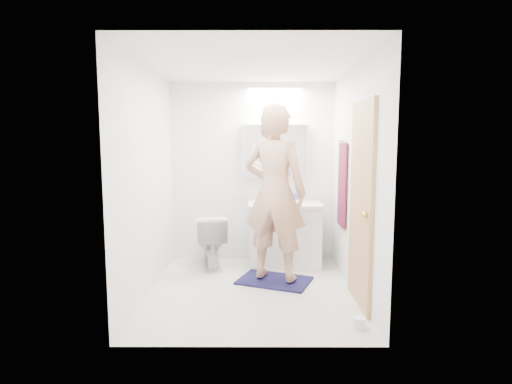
{
  "coord_description": "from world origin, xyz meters",
  "views": [
    {
      "loc": [
        0.06,
        -4.3,
        1.6
      ],
      "look_at": [
        0.05,
        0.25,
        1.05
      ],
      "focal_mm": 28.73,
      "sensor_mm": 36.0,
      "label": 1
    }
  ],
  "objects_px": {
    "medicine_cabinet": "(275,150)",
    "person": "(275,193)",
    "vanity_cabinet": "(285,235)",
    "toilet_paper_roll": "(359,323)",
    "soap_bottle_a": "(265,193)",
    "toothbrush_cup": "(296,198)",
    "soap_bottle_b": "(273,195)",
    "toilet": "(211,241)"
  },
  "relations": [
    {
      "from": "soap_bottle_b",
      "to": "soap_bottle_a",
      "type": "bearing_deg",
      "value": -163.93
    },
    {
      "from": "vanity_cabinet",
      "to": "soap_bottle_b",
      "type": "bearing_deg",
      "value": 129.41
    },
    {
      "from": "person",
      "to": "toothbrush_cup",
      "type": "bearing_deg",
      "value": -89.65
    },
    {
      "from": "vanity_cabinet",
      "to": "medicine_cabinet",
      "type": "relative_size",
      "value": 1.02
    },
    {
      "from": "person",
      "to": "soap_bottle_b",
      "type": "xyz_separation_m",
      "value": [
        0.01,
        0.86,
        -0.14
      ]
    },
    {
      "from": "toothbrush_cup",
      "to": "medicine_cabinet",
      "type": "bearing_deg",
      "value": 170.09
    },
    {
      "from": "soap_bottle_a",
      "to": "soap_bottle_b",
      "type": "relative_size",
      "value": 1.37
    },
    {
      "from": "toilet",
      "to": "toothbrush_cup",
      "type": "relative_size",
      "value": 6.8
    },
    {
      "from": "person",
      "to": "toilet",
      "type": "bearing_deg",
      "value": -14.13
    },
    {
      "from": "vanity_cabinet",
      "to": "soap_bottle_a",
      "type": "bearing_deg",
      "value": 149.24
    },
    {
      "from": "soap_bottle_b",
      "to": "toilet_paper_roll",
      "type": "relative_size",
      "value": 1.43
    },
    {
      "from": "toilet",
      "to": "toothbrush_cup",
      "type": "distance_m",
      "value": 1.26
    },
    {
      "from": "toilet_paper_roll",
      "to": "person",
      "type": "bearing_deg",
      "value": 119.51
    },
    {
      "from": "vanity_cabinet",
      "to": "soap_bottle_a",
      "type": "distance_m",
      "value": 0.61
    },
    {
      "from": "medicine_cabinet",
      "to": "soap_bottle_b",
      "type": "distance_m",
      "value": 0.6
    },
    {
      "from": "soap_bottle_b",
      "to": "toilet_paper_roll",
      "type": "height_order",
      "value": "soap_bottle_b"
    },
    {
      "from": "toothbrush_cup",
      "to": "toilet_paper_roll",
      "type": "bearing_deg",
      "value": -80.07
    },
    {
      "from": "soap_bottle_b",
      "to": "vanity_cabinet",
      "type": "bearing_deg",
      "value": -50.59
    },
    {
      "from": "soap_bottle_b",
      "to": "toilet_paper_roll",
      "type": "bearing_deg",
      "value": -72.11
    },
    {
      "from": "vanity_cabinet",
      "to": "soap_bottle_a",
      "type": "xyz_separation_m",
      "value": [
        -0.25,
        0.15,
        0.54
      ]
    },
    {
      "from": "toothbrush_cup",
      "to": "vanity_cabinet",
      "type": "bearing_deg",
      "value": -135.21
    },
    {
      "from": "person",
      "to": "soap_bottle_a",
      "type": "relative_size",
      "value": 9.2
    },
    {
      "from": "toilet",
      "to": "soap_bottle_b",
      "type": "height_order",
      "value": "soap_bottle_b"
    },
    {
      "from": "medicine_cabinet",
      "to": "soap_bottle_a",
      "type": "bearing_deg",
      "value": -154.7
    },
    {
      "from": "person",
      "to": "medicine_cabinet",
      "type": "bearing_deg",
      "value": -71.02
    },
    {
      "from": "person",
      "to": "soap_bottle_a",
      "type": "distance_m",
      "value": 0.84
    },
    {
      "from": "vanity_cabinet",
      "to": "medicine_cabinet",
      "type": "distance_m",
      "value": 1.14
    },
    {
      "from": "vanity_cabinet",
      "to": "soap_bottle_a",
      "type": "height_order",
      "value": "soap_bottle_a"
    },
    {
      "from": "vanity_cabinet",
      "to": "toilet_paper_roll",
      "type": "relative_size",
      "value": 8.18
    },
    {
      "from": "vanity_cabinet",
      "to": "soap_bottle_b",
      "type": "distance_m",
      "value": 0.56
    },
    {
      "from": "person",
      "to": "toilet_paper_roll",
      "type": "xyz_separation_m",
      "value": [
        0.68,
        -1.21,
        -0.99
      ]
    },
    {
      "from": "vanity_cabinet",
      "to": "soap_bottle_b",
      "type": "height_order",
      "value": "soap_bottle_b"
    },
    {
      "from": "person",
      "to": "soap_bottle_b",
      "type": "relative_size",
      "value": 12.56
    },
    {
      "from": "toilet",
      "to": "soap_bottle_b",
      "type": "distance_m",
      "value": 1.02
    },
    {
      "from": "medicine_cabinet",
      "to": "person",
      "type": "xyz_separation_m",
      "value": [
        -0.04,
        -0.89,
        -0.46
      ]
    },
    {
      "from": "person",
      "to": "soap_bottle_a",
      "type": "height_order",
      "value": "person"
    },
    {
      "from": "medicine_cabinet",
      "to": "soap_bottle_b",
      "type": "xyz_separation_m",
      "value": [
        -0.02,
        -0.03,
        -0.6
      ]
    },
    {
      "from": "toilet",
      "to": "soap_bottle_b",
      "type": "bearing_deg",
      "value": -170.47
    },
    {
      "from": "toothbrush_cup",
      "to": "toilet_paper_roll",
      "type": "relative_size",
      "value": 0.93
    },
    {
      "from": "medicine_cabinet",
      "to": "vanity_cabinet",
      "type": "bearing_deg",
      "value": -59.22
    },
    {
      "from": "person",
      "to": "toothbrush_cup",
      "type": "distance_m",
      "value": 0.92
    },
    {
      "from": "medicine_cabinet",
      "to": "toothbrush_cup",
      "type": "distance_m",
      "value": 0.7
    }
  ]
}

